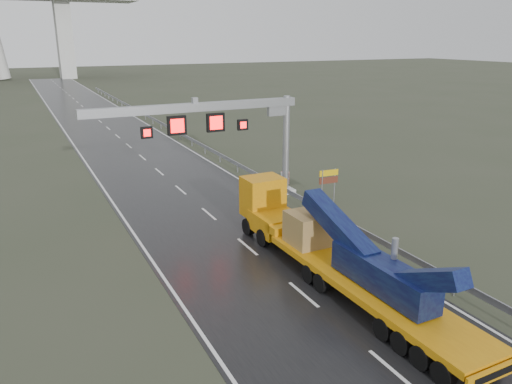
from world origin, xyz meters
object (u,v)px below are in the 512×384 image
sign_gantry (225,123)px  striped_barrier (285,178)px  exit_sign_pair (329,180)px  heavy_haul_truck (321,242)px

sign_gantry → striped_barrier: (5.90, 2.01, -5.11)m
exit_sign_pair → striped_barrier: size_ratio=2.46×
heavy_haul_truck → striped_barrier: (6.01, 14.29, -1.06)m
sign_gantry → heavy_haul_truck: size_ratio=0.86×
exit_sign_pair → striped_barrier: (-0.29, 5.60, -1.24)m
sign_gantry → exit_sign_pair: 8.13m
heavy_haul_truck → exit_sign_pair: 10.74m
sign_gantry → heavy_haul_truck: sign_gantry is taller
heavy_haul_truck → striped_barrier: heavy_haul_truck is taller
heavy_haul_truck → exit_sign_pair: size_ratio=6.93×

